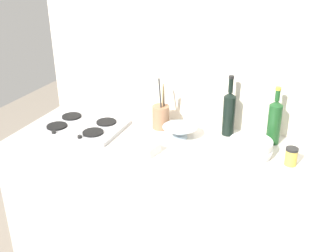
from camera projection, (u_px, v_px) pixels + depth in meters
name	position (u px, v px, depth m)	size (l,w,h in m)	color
counter_block	(168.00, 213.00, 2.39)	(1.80, 0.70, 0.90)	beige
backsplash_panel	(190.00, 91.00, 2.45)	(1.90, 0.06, 2.19)	beige
stovetop_hob	(82.00, 126.00, 2.40)	(0.49, 0.35, 0.04)	#B2B2B7
plate_stack	(251.00, 147.00, 2.10)	(0.23, 0.23, 0.08)	white
wine_bottle_leftmost	(275.00, 121.00, 2.18)	(0.07, 0.07, 0.33)	#19471E
wine_bottle_mid_left	(229.00, 112.00, 2.28)	(0.07, 0.07, 0.35)	black
mixing_bowl	(180.00, 131.00, 2.28)	(0.20, 0.20, 0.07)	silver
butter_dish	(144.00, 148.00, 2.13)	(0.15, 0.10, 0.05)	white
utensil_crock	(161.00, 116.00, 2.39)	(0.10, 0.10, 0.31)	#996B4C
condiment_jar_front	(291.00, 156.00, 2.00)	(0.06, 0.06, 0.09)	gold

